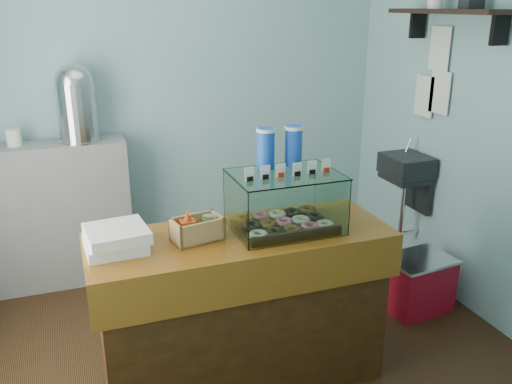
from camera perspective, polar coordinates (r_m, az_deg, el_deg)
name	(u,v)px	position (r m, az deg, el deg)	size (l,w,h in m)	color
ground	(229,352)	(3.51, -2.82, -16.46)	(3.50, 3.50, 0.00)	black
room_shell	(228,73)	(2.89, -2.92, 12.44)	(3.54, 3.04, 2.82)	#81B5BC
counter	(242,308)	(3.05, -1.51, -12.09)	(1.60, 0.60, 0.90)	#46240D
back_shelf	(62,214)	(4.32, -19.77, -2.23)	(1.00, 0.32, 1.10)	gray
display_case	(284,197)	(2.90, 2.93, -0.55)	(0.57, 0.41, 0.53)	#34200F
condiment_crate	(196,229)	(2.77, -6.33, -3.90)	(0.27, 0.20, 0.17)	tan
pastry_boxes	(116,239)	(2.74, -14.53, -4.78)	(0.32, 0.32, 0.11)	white
coffee_urn	(76,101)	(4.10, -18.42, 9.08)	(0.30, 0.30, 0.56)	silver
red_cooler	(417,283)	(4.00, 16.62, -9.19)	(0.48, 0.39, 0.39)	#AF0E24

